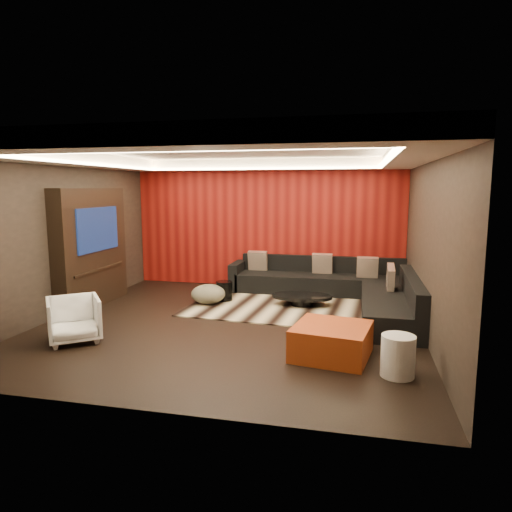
% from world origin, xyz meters
% --- Properties ---
extents(floor, '(6.00, 6.00, 0.02)m').
position_xyz_m(floor, '(0.00, 0.00, -0.01)').
color(floor, black).
rests_on(floor, ground).
extents(ceiling, '(6.00, 6.00, 0.02)m').
position_xyz_m(ceiling, '(0.00, 0.00, 2.81)').
color(ceiling, silver).
rests_on(ceiling, ground).
extents(wall_back, '(6.00, 0.02, 2.80)m').
position_xyz_m(wall_back, '(0.00, 3.01, 1.40)').
color(wall_back, black).
rests_on(wall_back, ground).
extents(wall_left, '(0.02, 6.00, 2.80)m').
position_xyz_m(wall_left, '(-3.01, 0.00, 1.40)').
color(wall_left, black).
rests_on(wall_left, ground).
extents(wall_right, '(0.02, 6.00, 2.80)m').
position_xyz_m(wall_right, '(3.01, 0.00, 1.40)').
color(wall_right, black).
rests_on(wall_right, ground).
extents(red_feature_wall, '(5.98, 0.05, 2.78)m').
position_xyz_m(red_feature_wall, '(0.00, 2.97, 1.40)').
color(red_feature_wall, '#6B0C0A').
rests_on(red_feature_wall, ground).
extents(soffit_back, '(6.00, 0.60, 0.22)m').
position_xyz_m(soffit_back, '(0.00, 2.70, 2.69)').
color(soffit_back, silver).
rests_on(soffit_back, ground).
extents(soffit_front, '(6.00, 0.60, 0.22)m').
position_xyz_m(soffit_front, '(0.00, -2.70, 2.69)').
color(soffit_front, silver).
rests_on(soffit_front, ground).
extents(soffit_left, '(0.60, 4.80, 0.22)m').
position_xyz_m(soffit_left, '(-2.70, 0.00, 2.69)').
color(soffit_left, silver).
rests_on(soffit_left, ground).
extents(soffit_right, '(0.60, 4.80, 0.22)m').
position_xyz_m(soffit_right, '(2.70, 0.00, 2.69)').
color(soffit_right, silver).
rests_on(soffit_right, ground).
extents(cove_back, '(4.80, 0.08, 0.04)m').
position_xyz_m(cove_back, '(0.00, 2.36, 2.60)').
color(cove_back, '#FFD899').
rests_on(cove_back, ground).
extents(cove_front, '(4.80, 0.08, 0.04)m').
position_xyz_m(cove_front, '(0.00, -2.36, 2.60)').
color(cove_front, '#FFD899').
rests_on(cove_front, ground).
extents(cove_left, '(0.08, 4.80, 0.04)m').
position_xyz_m(cove_left, '(-2.36, 0.00, 2.60)').
color(cove_left, '#FFD899').
rests_on(cove_left, ground).
extents(cove_right, '(0.08, 4.80, 0.04)m').
position_xyz_m(cove_right, '(2.36, 0.00, 2.60)').
color(cove_right, '#FFD899').
rests_on(cove_right, ground).
extents(tv_surround, '(0.30, 2.00, 2.20)m').
position_xyz_m(tv_surround, '(-2.85, 0.60, 1.10)').
color(tv_surround, black).
rests_on(tv_surround, ground).
extents(tv_screen, '(0.04, 1.30, 0.80)m').
position_xyz_m(tv_screen, '(-2.69, 0.60, 1.45)').
color(tv_screen, black).
rests_on(tv_screen, ground).
extents(tv_shelf, '(0.04, 1.60, 0.04)m').
position_xyz_m(tv_shelf, '(-2.69, 0.60, 0.70)').
color(tv_shelf, black).
rests_on(tv_shelf, ground).
extents(rug, '(4.21, 3.28, 0.02)m').
position_xyz_m(rug, '(0.99, 1.57, 0.01)').
color(rug, '#C7B791').
rests_on(rug, floor).
extents(coffee_table, '(1.19, 1.19, 0.19)m').
position_xyz_m(coffee_table, '(1.00, 1.42, 0.12)').
color(coffee_table, black).
rests_on(coffee_table, rug).
extents(drum_stool, '(0.37, 0.37, 0.37)m').
position_xyz_m(drum_stool, '(-0.53, 1.45, 0.21)').
color(drum_stool, black).
rests_on(drum_stool, rug).
extents(striped_pouf, '(0.68, 0.68, 0.36)m').
position_xyz_m(striped_pouf, '(-0.76, 1.16, 0.20)').
color(striped_pouf, '#B4AE8B').
rests_on(striped_pouf, rug).
extents(white_side_table, '(0.47, 0.47, 0.50)m').
position_xyz_m(white_side_table, '(2.50, -1.56, 0.25)').
color(white_side_table, white).
rests_on(white_side_table, floor).
extents(orange_ottoman, '(1.09, 1.09, 0.42)m').
position_xyz_m(orange_ottoman, '(1.70, -1.09, 0.21)').
color(orange_ottoman, '#A62D15').
rests_on(orange_ottoman, floor).
extents(armchair, '(0.99, 1.00, 0.65)m').
position_xyz_m(armchair, '(-1.97, -1.30, 0.33)').
color(armchair, white).
rests_on(armchair, floor).
extents(sectional_sofa, '(3.65, 3.50, 0.75)m').
position_xyz_m(sectional_sofa, '(1.73, 1.86, 0.26)').
color(sectional_sofa, black).
rests_on(sectional_sofa, floor).
extents(throw_pillows, '(3.00, 1.72, 0.50)m').
position_xyz_m(throw_pillows, '(1.48, 2.29, 0.62)').
color(throw_pillows, beige).
rests_on(throw_pillows, sectional_sofa).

